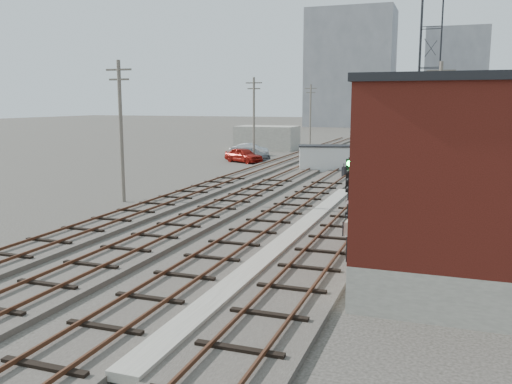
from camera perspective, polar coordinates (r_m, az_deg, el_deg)
The scene contains 23 objects.
ground at distance 70.40m, azimuth 13.65°, elevation 3.97°, with size 320.00×320.00×0.00m, color #282621.
track_right at distance 49.37m, azimuth 13.96°, elevation 1.84°, with size 3.20×90.00×0.39m.
track_mid_right at distance 49.91m, azimuth 9.38°, elevation 2.08°, with size 3.20×90.00×0.39m.
track_mid_left at distance 50.76m, azimuth 4.93°, elevation 2.29°, with size 3.20×90.00×0.39m.
track_left at distance 51.90m, azimuth 0.65°, elevation 2.48°, with size 3.20×90.00×0.39m.
platform_curb at distance 25.45m, azimuth 3.71°, elevation -4.83°, with size 0.90×28.00×0.26m, color gray.
brick_building at distance 21.92m, azimuth 20.21°, elevation 1.61°, with size 6.54×12.20×7.22m.
lattice_tower at distance 44.78m, azimuth 17.69°, elevation 10.42°, with size 1.60×1.60×15.00m.
utility_pole_left_a at distance 35.71m, azimuth -14.03°, elevation 6.60°, with size 1.80×0.24×9.00m.
utility_pole_left_b at distance 58.20m, azimuth -0.22°, elevation 7.87°, with size 1.80×0.24×9.00m.
utility_pole_left_c at distance 82.15m, azimuth 5.75°, elevation 8.28°, with size 1.80×0.24×9.00m.
utility_pole_right_a at distance 37.78m, azimuth 18.62°, elevation 6.53°, with size 1.80×0.24×9.00m.
utility_pole_right_b at distance 67.76m, azimuth 19.15°, elevation 7.58°, with size 1.80×0.24×9.00m.
apartment_left at distance 147.17m, azimuth 9.92°, elevation 12.66°, with size 22.00×14.00×30.00m, color gray.
apartment_right at distance 159.88m, azimuth 20.24°, elevation 11.24°, with size 16.00×12.00×26.00m, color gray.
shed_left at distance 73.65m, azimuth 1.17°, elevation 5.71°, with size 8.00×5.00×3.20m, color gray.
shed_right at distance 79.88m, azimuth 20.94°, elevation 5.67°, with size 6.00×6.00×4.00m, color gray.
signal_mast at distance 21.16m, azimuth 9.74°, elevation -1.10°, with size 0.40×0.42×4.31m.
switch_stand at distance 46.30m, azimuth 9.22°, elevation 2.09°, with size 0.36×0.36×1.20m.
site_trailer at distance 51.56m, azimuth 7.67°, elevation 3.58°, with size 6.13×3.91×2.39m.
car_red at distance 58.10m, azimuth -1.33°, elevation 3.90°, with size 1.86×4.63×1.58m, color maroon.
car_silver at distance 66.30m, azimuth -0.57°, elevation 4.52°, with size 1.50×4.30×1.42m, color #B7BAC0.
car_grey at distance 60.68m, azimuth -0.55°, elevation 4.03°, with size 1.88×4.61×1.34m, color slate.
Camera 1 is at (7.20, -9.74, 6.40)m, focal length 38.00 mm.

